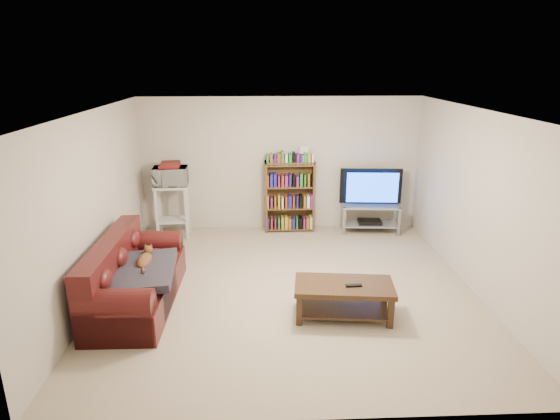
{
  "coord_description": "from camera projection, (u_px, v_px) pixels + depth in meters",
  "views": [
    {
      "loc": [
        -0.37,
        -5.81,
        2.99
      ],
      "look_at": [
        -0.1,
        0.4,
        1.0
      ],
      "focal_mm": 30.0,
      "sensor_mm": 36.0,
      "label": 1
    }
  ],
  "objects": [
    {
      "name": "floor",
      "position": [
        288.0,
        288.0,
        6.45
      ],
      "size": [
        5.0,
        5.0,
        0.0
      ],
      "primitive_type": "plane",
      "color": "#C0AE8F",
      "rests_on": "ground"
    },
    {
      "name": "ceiling",
      "position": [
        290.0,
        111.0,
        5.72
      ],
      "size": [
        5.0,
        5.0,
        0.0
      ],
      "primitive_type": "plane",
      "rotation": [
        3.14,
        0.0,
        0.0
      ],
      "color": "white",
      "rests_on": "ground"
    },
    {
      "name": "wall_back",
      "position": [
        281.0,
        164.0,
        8.46
      ],
      "size": [
        5.0,
        0.0,
        5.0
      ],
      "primitive_type": "plane",
      "rotation": [
        1.57,
        0.0,
        0.0
      ],
      "color": "beige",
      "rests_on": "ground"
    },
    {
      "name": "wall_front",
      "position": [
        308.0,
        297.0,
        3.71
      ],
      "size": [
        5.0,
        0.0,
        5.0
      ],
      "primitive_type": "plane",
      "rotation": [
        -1.57,
        0.0,
        0.0
      ],
      "color": "beige",
      "rests_on": "ground"
    },
    {
      "name": "wall_left",
      "position": [
        94.0,
        207.0,
        5.98
      ],
      "size": [
        0.0,
        5.0,
        5.0
      ],
      "primitive_type": "plane",
      "rotation": [
        1.57,
        0.0,
        1.57
      ],
      "color": "beige",
      "rests_on": "ground"
    },
    {
      "name": "wall_right",
      "position": [
        477.0,
        202.0,
        6.19
      ],
      "size": [
        0.0,
        5.0,
        5.0
      ],
      "primitive_type": "plane",
      "rotation": [
        1.57,
        0.0,
        -1.57
      ],
      "color": "beige",
      "rests_on": "ground"
    },
    {
      "name": "sofa",
      "position": [
        131.0,
        282.0,
        5.94
      ],
      "size": [
        0.9,
        2.04,
        0.87
      ],
      "rotation": [
        0.0,
        0.0,
        -0.01
      ],
      "color": "#481212",
      "rests_on": "floor"
    },
    {
      "name": "blanket",
      "position": [
        141.0,
        271.0,
        5.75
      ],
      "size": [
        0.86,
        1.07,
        0.18
      ],
      "primitive_type": "cube",
      "rotation": [
        0.05,
        -0.04,
        0.07
      ],
      "color": "#2F2B36",
      "rests_on": "sofa"
    },
    {
      "name": "cat",
      "position": [
        144.0,
        261.0,
        5.91
      ],
      "size": [
        0.23,
        0.56,
        0.17
      ],
      "primitive_type": null,
      "rotation": [
        0.0,
        0.0,
        -0.01
      ],
      "color": "brown",
      "rests_on": "sofa"
    },
    {
      "name": "coffee_table",
      "position": [
        344.0,
        294.0,
        5.65
      ],
      "size": [
        1.24,
        0.72,
        0.43
      ],
      "rotation": [
        0.0,
        0.0,
        -0.11
      ],
      "color": "#372213",
      "rests_on": "floor"
    },
    {
      "name": "remote",
      "position": [
        354.0,
        285.0,
        5.55
      ],
      "size": [
        0.2,
        0.06,
        0.02
      ],
      "primitive_type": "cube",
      "rotation": [
        0.0,
        0.0,
        0.04
      ],
      "color": "black",
      "rests_on": "coffee_table"
    },
    {
      "name": "tv_stand",
      "position": [
        370.0,
        213.0,
        8.47
      ],
      "size": [
        1.06,
        0.54,
        0.52
      ],
      "rotation": [
        0.0,
        0.0,
        -0.08
      ],
      "color": "#999EA3",
      "rests_on": "floor"
    },
    {
      "name": "television",
      "position": [
        372.0,
        187.0,
        8.32
      ],
      "size": [
        1.12,
        0.23,
        0.64
      ],
      "primitive_type": "imported",
      "rotation": [
        0.0,
        0.0,
        3.06
      ],
      "color": "black",
      "rests_on": "tv_stand"
    },
    {
      "name": "dvd_player",
      "position": [
        369.0,
        222.0,
        8.52
      ],
      "size": [
        0.43,
        0.32,
        0.06
      ],
      "primitive_type": "cube",
      "rotation": [
        0.0,
        0.0,
        -0.08
      ],
      "color": "black",
      "rests_on": "tv_stand"
    },
    {
      "name": "bookshelf",
      "position": [
        290.0,
        195.0,
        8.44
      ],
      "size": [
        0.9,
        0.29,
        1.29
      ],
      "rotation": [
        0.0,
        0.0,
        0.01
      ],
      "color": "#553A1D",
      "rests_on": "floor"
    },
    {
      "name": "shelf_clutter",
      "position": [
        295.0,
        155.0,
        8.24
      ],
      "size": [
        0.66,
        0.21,
        0.28
      ],
      "rotation": [
        0.0,
        0.0,
        0.01
      ],
      "color": "silver",
      "rests_on": "bookshelf"
    },
    {
      "name": "microwave_stand",
      "position": [
        172.0,
        204.0,
        8.18
      ],
      "size": [
        0.61,
        0.46,
        0.94
      ],
      "rotation": [
        0.0,
        0.0,
        0.06
      ],
      "color": "silver",
      "rests_on": "floor"
    },
    {
      "name": "microwave",
      "position": [
        170.0,
        176.0,
        8.03
      ],
      "size": [
        0.6,
        0.42,
        0.32
      ],
      "primitive_type": "imported",
      "rotation": [
        0.0,
        0.0,
        0.06
      ],
      "color": "silver",
      "rests_on": "microwave_stand"
    },
    {
      "name": "game_boxes",
      "position": [
        170.0,
        166.0,
        7.97
      ],
      "size": [
        0.36,
        0.32,
        0.05
      ],
      "primitive_type": "cube",
      "rotation": [
        0.0,
        0.0,
        0.06
      ],
      "color": "maroon",
      "rests_on": "microwave"
    }
  ]
}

